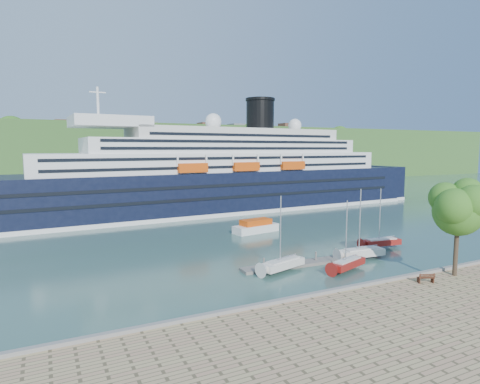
# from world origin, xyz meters

# --- Properties ---
(ground) EXTENTS (400.00, 400.00, 0.00)m
(ground) POSITION_xyz_m (0.00, 0.00, 0.00)
(ground) COLOR #2E534B
(ground) RESTS_ON ground
(far_hillside) EXTENTS (400.00, 50.00, 24.00)m
(far_hillside) POSITION_xyz_m (0.00, 145.00, 12.00)
(far_hillside) COLOR #355F26
(far_hillside) RESTS_ON ground
(quay_coping) EXTENTS (220.00, 0.50, 0.30)m
(quay_coping) POSITION_xyz_m (0.00, -0.20, 1.15)
(quay_coping) COLOR slate
(quay_coping) RESTS_ON promenade
(cruise_ship) EXTENTS (118.59, 22.69, 26.48)m
(cruise_ship) POSITION_xyz_m (6.15, 55.85, 13.24)
(cruise_ship) COLOR black
(cruise_ship) RESTS_ON ground
(park_bench) EXTENTS (1.86, 1.32, 1.10)m
(park_bench) POSITION_xyz_m (5.14, -2.21, 1.55)
(park_bench) COLOR #4D2516
(park_bench) RESTS_ON promenade
(promenade_tree) EXTENTS (6.77, 6.77, 11.21)m
(promenade_tree) POSITION_xyz_m (9.92, -1.94, 6.61)
(promenade_tree) COLOR #265E18
(promenade_tree) RESTS_ON promenade
(floating_pontoon) EXTENTS (16.68, 2.78, 0.37)m
(floating_pontoon) POSITION_xyz_m (-0.28, 11.18, 0.18)
(floating_pontoon) COLOR gray
(floating_pontoon) RESTS_ON ground
(sailboat_white_near) EXTENTS (6.92, 3.64, 8.61)m
(sailboat_white_near) POSITION_xyz_m (-4.03, 10.02, 4.31)
(sailboat_white_near) COLOR silver
(sailboat_white_near) RESTS_ON ground
(sailboat_red) EXTENTS (6.46, 3.64, 8.05)m
(sailboat_red) POSITION_xyz_m (3.06, 6.95, 4.03)
(sailboat_red) COLOR maroon
(sailboat_red) RESTS_ON ground
(sailboat_white_far) EXTENTS (7.00, 2.51, 8.85)m
(sailboat_white_far) POSITION_xyz_m (8.01, 9.84, 4.43)
(sailboat_white_far) COLOR silver
(sailboat_white_far) RESTS_ON ground
(tender_launch) EXTENTS (8.62, 4.13, 2.29)m
(tender_launch) POSITION_xyz_m (3.70, 30.97, 1.14)
(tender_launch) COLOR #D4480C
(tender_launch) RESTS_ON ground
(sailboat_extra) EXTENTS (6.62, 2.56, 8.33)m
(sailboat_extra) POSITION_xyz_m (14.91, 13.23, 4.16)
(sailboat_extra) COLOR maroon
(sailboat_extra) RESTS_ON ground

